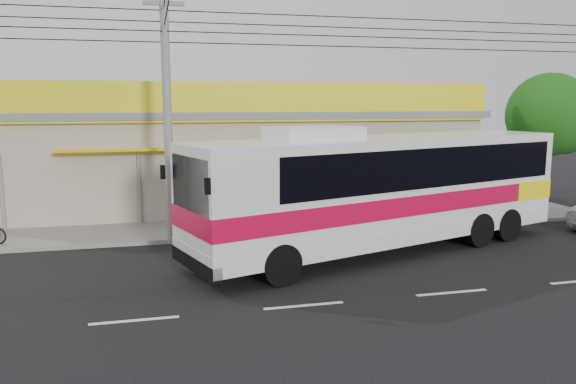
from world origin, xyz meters
name	(u,v)px	position (x,y,z in m)	size (l,w,h in m)	color
ground	(281,275)	(0.00, 0.00, 0.00)	(120.00, 120.00, 0.00)	black
sidewalk	(247,227)	(0.00, 6.00, 0.07)	(30.00, 3.20, 0.15)	gray
lane_markings	(304,306)	(0.00, -2.50, 0.00)	(50.00, 0.12, 0.01)	silver
storefront_building	(227,157)	(-0.01, 11.54, 2.30)	(22.60, 9.20, 5.70)	#A29983
coach_bus	(390,184)	(4.11, 1.86, 2.24)	(13.82, 6.93, 4.19)	silver
utility_pole	(164,25)	(-2.91, 4.51, 7.44)	(34.00, 14.00, 9.02)	slate
tree_near	(552,118)	(14.12, 6.86, 4.20)	(3.74, 3.74, 6.20)	#372516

